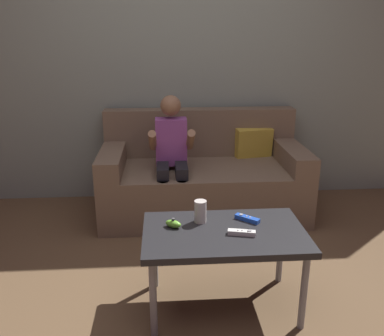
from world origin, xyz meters
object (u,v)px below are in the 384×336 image
Objects in this scene: person_seated_on_couch at (172,153)px; coffee_table at (224,239)px; game_remote_blue_far_corner at (247,219)px; soda_can at (200,211)px; game_remote_white_near_edge at (242,233)px; nunchuk_lime at (173,224)px; couch at (203,178)px.

person_seated_on_couch reaches higher than coffee_table.
game_remote_blue_far_corner is at bearing 37.63° from coffee_table.
person_seated_on_couch reaches higher than soda_can.
game_remote_white_near_edge is 1.45× the size of nunchuk_lime.
couch reaches higher than nunchuk_lime.
person_seated_on_couch reaches higher than game_remote_blue_far_corner.
couch is 1.34m from game_remote_white_near_edge.
couch is at bearing 34.89° from person_seated_on_couch.
soda_can is (-0.20, 0.17, 0.05)m from game_remote_white_near_edge.
person_seated_on_couch is at bearing -145.11° from couch.
coffee_table is at bearing -142.37° from game_remote_blue_far_corner.
game_remote_blue_far_corner is (0.13, -1.17, 0.18)m from couch.
couch is at bearing 96.13° from game_remote_blue_far_corner.
nunchuk_lime is at bearing 162.47° from game_remote_white_near_edge.
game_remote_white_near_edge is at bearing -87.18° from couch.
game_remote_white_near_edge is at bearing -110.54° from game_remote_blue_far_corner.
nunchuk_lime is at bearing -91.03° from person_seated_on_couch.
soda_can is (0.13, -0.98, -0.04)m from person_seated_on_couch.
couch reaches higher than soda_can.
soda_can is at bearing -82.51° from person_seated_on_couch.
game_remote_blue_far_corner is (0.39, -0.99, -0.09)m from person_seated_on_couch.
person_seated_on_couch is at bearing 88.97° from nunchuk_lime.
game_remote_white_near_edge is 1.18× the size of soda_can.
soda_can reaches higher than coffee_table.
person_seated_on_couch is 1.16× the size of coffee_table.
couch reaches higher than game_remote_white_near_edge.
couch is 1.28m from coffee_table.
soda_can reaches higher than nunchuk_lime.
person_seated_on_couch is at bearing 105.82° from game_remote_white_near_edge.
game_remote_blue_far_corner is (0.14, 0.11, 0.06)m from coffee_table.
couch is at bearing 83.60° from soda_can.
game_remote_white_near_edge is (0.08, -0.05, 0.06)m from coffee_table.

